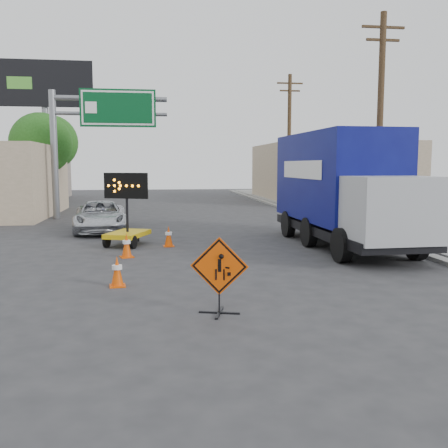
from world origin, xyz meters
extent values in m
plane|color=#2D2D30|center=(0.00, 0.00, 0.00)|extent=(100.00, 100.00, 0.00)
cube|color=gray|center=(7.20, 15.00, 0.06)|extent=(0.40, 60.00, 0.12)
cube|color=gray|center=(9.50, 15.00, 0.07)|extent=(4.00, 60.00, 0.15)
cube|color=#C3A88C|center=(13.00, 30.00, 2.30)|extent=(10.00, 14.00, 4.60)
cylinder|color=slate|center=(-6.50, 18.00, 3.40)|extent=(0.36, 0.36, 6.80)
cylinder|color=slate|center=(-3.50, 18.00, 6.40)|extent=(6.00, 0.28, 0.28)
cylinder|color=slate|center=(-3.50, 18.00, 5.60)|extent=(6.00, 0.20, 0.20)
cube|color=#05421D|center=(-3.10, 17.88, 5.90)|extent=(4.00, 0.10, 2.00)
cube|color=silver|center=(-3.10, 17.81, 5.90)|extent=(3.80, 0.01, 1.80)
cylinder|color=slate|center=(-8.50, 26.00, 4.50)|extent=(0.44, 0.44, 9.00)
cube|color=silver|center=(-8.30, 25.85, 8.30)|extent=(6.00, 0.25, 3.00)
cube|color=black|center=(-8.30, 25.70, 8.30)|extent=(6.10, 0.04, 3.10)
cylinder|color=#4D3521|center=(8.00, 10.00, 4.50)|extent=(0.26, 0.26, 9.00)
cube|color=#4D3521|center=(8.00, 10.00, 8.40)|extent=(1.80, 0.10, 0.10)
cube|color=#4D3521|center=(8.00, 10.00, 7.90)|extent=(1.40, 0.10, 0.10)
cylinder|color=#4D3521|center=(8.00, 24.00, 4.50)|extent=(0.26, 0.26, 9.00)
cube|color=#4D3521|center=(8.00, 24.00, 8.40)|extent=(1.80, 0.10, 0.10)
cube|color=#4D3521|center=(8.00, 24.00, 7.90)|extent=(1.40, 0.10, 0.10)
cylinder|color=#4D3521|center=(-8.00, 22.00, 1.62)|extent=(0.28, 0.28, 3.25)
sphere|color=#204D16|center=(-8.00, 22.00, 4.18)|extent=(3.71, 3.71, 3.71)
cylinder|color=#4D3521|center=(-9.00, 30.00, 1.79)|extent=(0.28, 0.28, 3.58)
sphere|color=#204D16|center=(-9.00, 30.00, 4.61)|extent=(4.10, 4.10, 4.10)
cube|color=black|center=(-0.04, -0.43, 0.02)|extent=(0.79, 0.27, 0.04)
cube|color=black|center=(-0.04, -0.43, 0.02)|extent=(0.27, 0.79, 0.04)
cylinder|color=black|center=(-0.04, -0.43, 0.31)|extent=(0.03, 0.03, 0.63)
cube|color=#DB4704|center=(-0.04, -0.43, 0.94)|extent=(1.10, 0.33, 1.14)
cube|color=black|center=(-0.04, -0.43, 0.94)|extent=(1.02, 0.29, 1.06)
cube|color=gold|center=(-2.23, 8.26, 0.41)|extent=(1.69, 2.10, 0.16)
cylinder|color=black|center=(-2.23, 8.26, 1.46)|extent=(0.09, 0.09, 2.01)
cube|color=black|center=(-2.23, 8.26, 2.15)|extent=(1.56, 0.69, 0.91)
imported|color=silver|center=(-3.59, 12.30, 0.66)|extent=(2.62, 4.92, 1.32)
cube|color=black|center=(5.32, 6.86, 0.63)|extent=(2.72, 8.41, 0.31)
cube|color=#070953|center=(5.32, 7.70, 2.45)|extent=(2.78, 6.53, 3.13)
cube|color=#9EA0A5|center=(5.32, 3.53, 1.62)|extent=(2.45, 1.94, 1.88)
cube|color=#DB4704|center=(-2.16, 2.08, 0.02)|extent=(0.41, 0.41, 0.03)
cone|color=#DB4704|center=(-2.16, 2.08, 0.38)|extent=(0.29, 0.29, 0.70)
cylinder|color=silver|center=(-2.16, 2.08, 0.47)|extent=(0.24, 0.24, 0.10)
cube|color=#DB4704|center=(-2.14, 5.88, 0.02)|extent=(0.48, 0.48, 0.03)
cone|color=#DB4704|center=(-2.14, 5.88, 0.40)|extent=(0.30, 0.30, 0.73)
cylinder|color=silver|center=(-2.14, 5.88, 0.49)|extent=(0.25, 0.25, 0.11)
cube|color=#DB4704|center=(-0.78, 7.81, 0.02)|extent=(0.40, 0.40, 0.03)
cone|color=#DB4704|center=(-0.78, 7.81, 0.38)|extent=(0.29, 0.29, 0.70)
cylinder|color=silver|center=(-0.78, 7.81, 0.46)|extent=(0.24, 0.24, 0.10)
camera|label=1|loc=(-1.26, -9.78, 2.87)|focal=40.00mm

